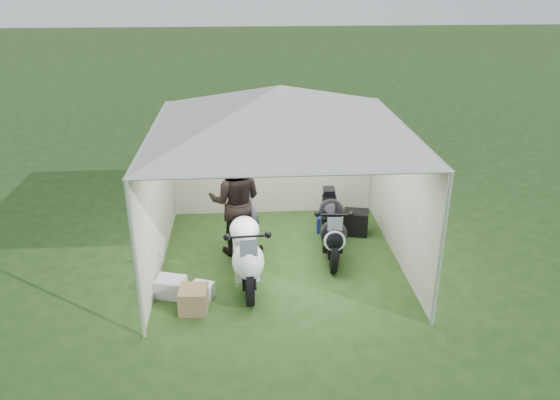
# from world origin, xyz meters

# --- Properties ---
(ground) EXTENTS (80.00, 80.00, 0.00)m
(ground) POSITION_xyz_m (0.00, 0.00, 0.00)
(ground) COLOR #213C14
(ground) RESTS_ON ground
(canopy_tent) EXTENTS (5.66, 5.66, 3.00)m
(canopy_tent) POSITION_xyz_m (-0.00, 0.03, 2.58)
(canopy_tent) COLOR silver
(canopy_tent) RESTS_ON ground
(motorcycle_white) EXTENTS (0.56, 2.14, 1.05)m
(motorcycle_white) POSITION_xyz_m (-0.59, -0.66, 0.59)
(motorcycle_white) COLOR black
(motorcycle_white) RESTS_ON ground
(motorcycle_black) EXTENTS (0.54, 1.98, 0.97)m
(motorcycle_black) POSITION_xyz_m (0.89, 0.14, 0.54)
(motorcycle_black) COLOR black
(motorcycle_black) RESTS_ON ground
(paddock_stand) EXTENTS (0.43, 0.29, 0.31)m
(paddock_stand) POSITION_xyz_m (0.97, 1.03, 0.15)
(paddock_stand) COLOR #2029B2
(paddock_stand) RESTS_ON ground
(person_dark_jacket) EXTENTS (1.01, 0.83, 1.93)m
(person_dark_jacket) POSITION_xyz_m (-0.74, 0.34, 0.96)
(person_dark_jacket) COLOR black
(person_dark_jacket) RESTS_ON ground
(person_blue_jacket) EXTENTS (0.51, 0.68, 1.68)m
(person_blue_jacket) POSITION_xyz_m (-0.56, 0.47, 0.84)
(person_blue_jacket) COLOR slate
(person_blue_jacket) RESTS_ON ground
(equipment_box) EXTENTS (0.53, 0.46, 0.45)m
(equipment_box) POSITION_xyz_m (1.48, 0.90, 0.23)
(equipment_box) COLOR black
(equipment_box) RESTS_ON ground
(crate_0) EXTENTS (0.51, 0.44, 0.29)m
(crate_0) POSITION_xyz_m (-1.75, -0.99, 0.14)
(crate_0) COLOR #B3B8BD
(crate_0) RESTS_ON ground
(crate_1) EXTENTS (0.43, 0.43, 0.36)m
(crate_1) POSITION_xyz_m (-1.37, -1.41, 0.18)
(crate_1) COLOR olive
(crate_1) RESTS_ON ground
(crate_2) EXTENTS (0.40, 0.37, 0.24)m
(crate_2) POSITION_xyz_m (-1.27, -1.09, 0.12)
(crate_2) COLOR silver
(crate_2) RESTS_ON ground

